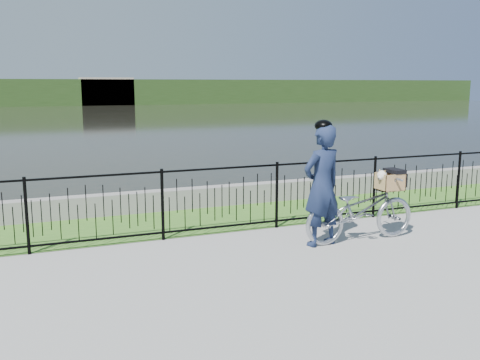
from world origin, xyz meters
name	(u,v)px	position (x,y,z in m)	size (l,w,h in m)	color
ground	(261,263)	(0.00, 0.00, 0.00)	(120.00, 120.00, 0.00)	gray
grass_strip	(204,219)	(0.00, 2.60, 0.00)	(60.00, 2.00, 0.01)	#3E6F23
water	(71,119)	(0.00, 33.00, 0.00)	(120.00, 120.00, 0.00)	black
quay_wall	(188,198)	(0.00, 3.60, 0.20)	(60.00, 0.30, 0.40)	gray
fence	(222,200)	(0.00, 1.60, 0.58)	(14.00, 0.06, 1.15)	black
far_treeline	(52,92)	(0.00, 60.00, 1.50)	(120.00, 6.00, 3.00)	#243F18
far_building_right	(107,91)	(6.00, 58.50, 1.60)	(6.00, 3.00, 3.20)	gray
bicycle_rig	(361,209)	(1.89, 0.40, 0.52)	(1.94, 0.68, 1.14)	#A3A7AE
cyclist	(322,185)	(1.20, 0.43, 0.95)	(0.75, 0.57, 1.93)	#16203C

